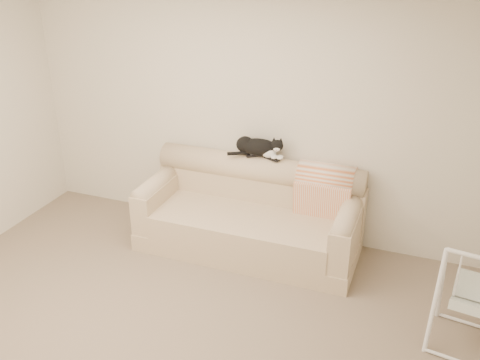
# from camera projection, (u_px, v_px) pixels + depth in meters

# --- Properties ---
(ground_plane) EXTENTS (5.00, 5.00, 0.00)m
(ground_plane) POSITION_uv_depth(u_px,v_px,m) (171.00, 343.00, 4.23)
(ground_plane) COLOR #746250
(ground_plane) RESTS_ON ground
(room_shell) EXTENTS (5.04, 4.04, 2.60)m
(room_shell) POSITION_uv_depth(u_px,v_px,m) (158.00, 167.00, 3.59)
(room_shell) COLOR silver
(room_shell) RESTS_ON ground
(sofa) EXTENTS (2.20, 0.93, 0.90)m
(sofa) POSITION_uv_depth(u_px,v_px,m) (251.00, 215.00, 5.43)
(sofa) COLOR #CBB690
(sofa) RESTS_ON ground
(remote_a) EXTENTS (0.18, 0.14, 0.03)m
(remote_a) POSITION_uv_depth(u_px,v_px,m) (255.00, 155.00, 5.42)
(remote_a) COLOR black
(remote_a) RESTS_ON sofa
(remote_b) EXTENTS (0.18, 0.11, 0.02)m
(remote_b) POSITION_uv_depth(u_px,v_px,m) (272.00, 159.00, 5.34)
(remote_b) COLOR black
(remote_b) RESTS_ON sofa
(tuxedo_cat) EXTENTS (0.57, 0.27, 0.22)m
(tuxedo_cat) POSITION_uv_depth(u_px,v_px,m) (258.00, 147.00, 5.36)
(tuxedo_cat) COLOR black
(tuxedo_cat) RESTS_ON sofa
(throw_blanket) EXTENTS (0.55, 0.38, 0.58)m
(throw_blanket) POSITION_uv_depth(u_px,v_px,m) (326.00, 183.00, 5.24)
(throw_blanket) COLOR orange
(throw_blanket) RESTS_ON sofa
(baby_swing) EXTENTS (0.57, 0.60, 0.82)m
(baby_swing) POSITION_uv_depth(u_px,v_px,m) (470.00, 300.00, 4.08)
(baby_swing) COLOR white
(baby_swing) RESTS_ON ground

